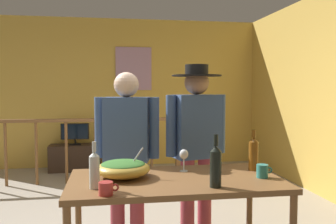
% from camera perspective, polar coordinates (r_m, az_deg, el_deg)
% --- Properties ---
extents(back_wall, '(5.53, 0.10, 2.76)m').
position_cam_1_polar(back_wall, '(6.90, -8.43, 3.03)').
color(back_wall, gold).
rests_on(back_wall, ground_plane).
extents(side_wall_right, '(0.10, 4.98, 2.76)m').
position_cam_1_polar(side_wall_right, '(5.40, 22.78, 2.59)').
color(side_wall_right, gold).
rests_on(side_wall_right, ground_plane).
extents(framed_picture, '(0.67, 0.03, 0.80)m').
position_cam_1_polar(framed_picture, '(6.87, -5.46, 6.83)').
color(framed_picture, '#AB83A5').
extents(stair_railing, '(3.60, 0.10, 1.05)m').
position_cam_1_polar(stair_railing, '(5.70, -11.14, -4.53)').
color(stair_railing, brown).
rests_on(stair_railing, ground_plane).
extents(tv_console, '(0.90, 0.40, 0.46)m').
position_cam_1_polar(tv_console, '(6.70, -14.40, -6.97)').
color(tv_console, '#38281E').
rests_on(tv_console, ground_plane).
extents(flat_screen_tv, '(0.48, 0.12, 0.38)m').
position_cam_1_polar(flat_screen_tv, '(6.60, -14.49, -3.09)').
color(flat_screen_tv, black).
rests_on(flat_screen_tv, tv_console).
extents(serving_table, '(1.54, 0.84, 0.81)m').
position_cam_1_polar(serving_table, '(2.70, 1.16, -11.90)').
color(serving_table, brown).
rests_on(serving_table, ground_plane).
extents(salad_bowl, '(0.40, 0.40, 0.22)m').
position_cam_1_polar(salad_bowl, '(2.70, -7.11, -8.77)').
color(salad_bowl, gold).
rests_on(salad_bowl, serving_table).
extents(wine_glass, '(0.07, 0.07, 0.18)m').
position_cam_1_polar(wine_glass, '(2.87, 2.52, -6.87)').
color(wine_glass, silver).
rests_on(wine_glass, serving_table).
extents(wine_bottle_amber, '(0.08, 0.08, 0.33)m').
position_cam_1_polar(wine_bottle_amber, '(2.98, 13.36, -6.36)').
color(wine_bottle_amber, brown).
rests_on(wine_bottle_amber, serving_table).
extents(wine_bottle_dark, '(0.08, 0.08, 0.35)m').
position_cam_1_polar(wine_bottle_dark, '(2.43, 7.53, -8.40)').
color(wine_bottle_dark, black).
rests_on(wine_bottle_dark, serving_table).
extents(wine_bottle_clear, '(0.07, 0.07, 0.31)m').
position_cam_1_polar(wine_bottle_clear, '(2.43, -11.56, -8.86)').
color(wine_bottle_clear, silver).
rests_on(wine_bottle_clear, serving_table).
extents(mug_teal, '(0.12, 0.08, 0.10)m').
position_cam_1_polar(mug_teal, '(2.77, 14.72, -9.02)').
color(mug_teal, teal).
rests_on(mug_teal, serving_table).
extents(mug_red, '(0.13, 0.09, 0.08)m').
position_cam_1_polar(mug_red, '(2.30, -9.75, -11.83)').
color(mug_red, '#B7332D').
rests_on(mug_red, serving_table).
extents(person_standing_left, '(0.57, 0.31, 1.61)m').
position_cam_1_polar(person_standing_left, '(3.27, -6.52, -5.30)').
color(person_standing_left, '#9E3842').
rests_on(person_standing_left, ground_plane).
extents(person_standing_right, '(0.59, 0.46, 1.68)m').
position_cam_1_polar(person_standing_right, '(3.36, 4.51, -4.00)').
color(person_standing_right, '#9E3842').
rests_on(person_standing_right, ground_plane).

